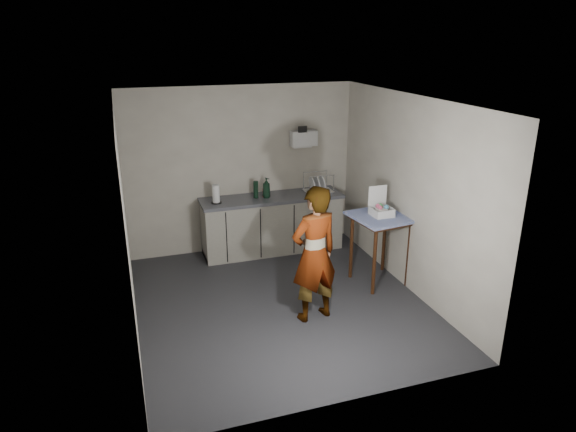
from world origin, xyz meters
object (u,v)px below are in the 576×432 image
object	(u,v)px
soda_can	(265,193)
dark_bottle	(256,190)
kitchen_counter	(272,225)
soap_bottle	(266,188)
paper_towel	(216,194)
bakery_box	(381,209)
side_table	(381,224)
dish_rack	(318,188)
standing_man	(314,254)

from	to	relation	value
soda_can	dark_bottle	distance (m)	0.16
kitchen_counter	soap_bottle	distance (m)	0.65
paper_towel	bakery_box	distance (m)	2.46
dark_bottle	bakery_box	size ratio (longest dim) A/B	0.70
kitchen_counter	side_table	world-z (taller)	side_table
side_table	dish_rack	bearing A→B (deg)	94.66
standing_man	soda_can	size ratio (longest dim) A/B	12.97
kitchen_counter	standing_man	bearing A→B (deg)	-93.11
dark_bottle	paper_towel	bearing A→B (deg)	-174.64
soap_bottle	dark_bottle	world-z (taller)	soap_bottle
bakery_box	dark_bottle	bearing A→B (deg)	131.11
standing_man	kitchen_counter	bearing A→B (deg)	-105.30
dark_bottle	paper_towel	distance (m)	0.63
soap_bottle	soda_can	xyz separation A→B (m)	(-0.02, 0.04, -0.09)
standing_man	soda_can	distance (m)	2.17
soap_bottle	soda_can	distance (m)	0.10
kitchen_counter	dark_bottle	size ratio (longest dim) A/B	8.38
dish_rack	bakery_box	world-z (taller)	bakery_box
soap_bottle	paper_towel	xyz separation A→B (m)	(-0.79, -0.02, -0.02)
standing_man	soap_bottle	xyz separation A→B (m)	(0.02, 2.12, 0.22)
soap_bottle	soda_can	size ratio (longest dim) A/B	2.42
kitchen_counter	side_table	bearing A→B (deg)	-54.30
side_table	dark_bottle	size ratio (longest dim) A/B	3.70
side_table	standing_man	distance (m)	1.37
standing_man	paper_towel	bearing A→B (deg)	-82.16
side_table	dish_rack	distance (m)	1.57
kitchen_counter	standing_man	xyz separation A→B (m)	(-0.12, -2.15, 0.42)
dark_bottle	bakery_box	world-z (taller)	bakery_box
dish_rack	bakery_box	size ratio (longest dim) A/B	1.16
dish_rack	soap_bottle	bearing A→B (deg)	-178.06
dish_rack	kitchen_counter	bearing A→B (deg)	179.98
kitchen_counter	standing_man	size ratio (longest dim) A/B	1.32
standing_man	dish_rack	world-z (taller)	standing_man
kitchen_counter	paper_towel	xyz separation A→B (m)	(-0.88, -0.05, 0.62)
standing_man	dark_bottle	world-z (taller)	standing_man
dish_rack	bakery_box	bearing A→B (deg)	-77.99
kitchen_counter	side_table	distance (m)	1.93
paper_towel	soap_bottle	bearing A→B (deg)	1.33
paper_towel	dish_rack	bearing A→B (deg)	1.65
soda_can	paper_towel	distance (m)	0.78
soda_can	paper_towel	world-z (taller)	paper_towel
kitchen_counter	dark_bottle	world-z (taller)	dark_bottle
soda_can	dish_rack	xyz separation A→B (m)	(0.88, -0.01, 0.01)
soda_can	dark_bottle	xyz separation A→B (m)	(-0.14, 0.00, 0.07)
soda_can	paper_towel	xyz separation A→B (m)	(-0.77, -0.06, 0.07)
soap_bottle	bakery_box	bearing A→B (deg)	-51.33
paper_towel	bakery_box	world-z (taller)	bakery_box
kitchen_counter	dish_rack	bearing A→B (deg)	-0.02
standing_man	soda_can	bearing A→B (deg)	-102.36
soda_can	soap_bottle	bearing A→B (deg)	-68.20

